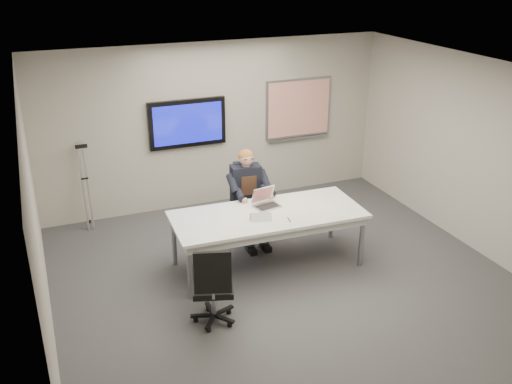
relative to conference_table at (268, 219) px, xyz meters
name	(u,v)px	position (x,y,z in m)	size (l,w,h in m)	color
floor	(288,284)	(0.06, -0.57, -0.72)	(6.00, 6.00, 0.02)	#363638
ceiling	(294,76)	(0.06, -0.57, 2.08)	(6.00, 6.00, 0.02)	silver
wall_back	(215,125)	(0.06, 2.43, 0.68)	(6.00, 0.02, 2.80)	#AAA79A
wall_front	(451,321)	(0.06, -3.57, 0.68)	(6.00, 0.02, 2.80)	#AAA79A
wall_left	(36,228)	(-2.94, -0.57, 0.68)	(0.02, 6.00, 2.80)	#AAA79A
wall_right	(480,158)	(3.06, -0.57, 0.68)	(0.02, 6.00, 2.80)	#AAA79A
conference_table	(268,219)	(0.00, 0.00, 0.00)	(2.68, 1.20, 0.81)	silver
tv_display	(187,123)	(-0.44, 2.37, 0.78)	(1.30, 0.09, 0.80)	black
whiteboard	(298,109)	(1.61, 2.40, 0.81)	(1.25, 0.08, 1.10)	gray
office_chair_far	(245,217)	(0.05, 1.00, -0.42)	(0.59, 0.59, 0.95)	black
office_chair_near	(214,299)	(-1.13, -1.02, -0.39)	(0.64, 0.64, 1.07)	black
seated_person	(250,207)	(0.04, 0.75, -0.14)	(0.47, 0.80, 1.44)	#1E2533
crutch	(85,184)	(-2.18, 2.21, 0.02)	(0.20, 0.36, 1.47)	#AFB1B7
laptop	(265,201)	(0.07, 0.25, 0.16)	(0.40, 0.40, 0.25)	#B6B6B9
name_tent	(261,217)	(-0.18, -0.17, 0.15)	(0.27, 0.08, 0.11)	white
pen	(289,220)	(0.18, -0.30, 0.10)	(0.01, 0.01, 0.14)	black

